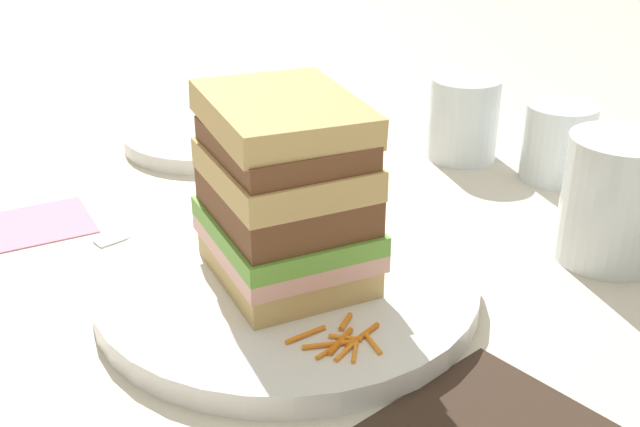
% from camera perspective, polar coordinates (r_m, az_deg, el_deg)
% --- Properties ---
extents(ground_plane, '(3.00, 3.00, 0.00)m').
position_cam_1_polar(ground_plane, '(0.59, 0.65, -5.71)').
color(ground_plane, beige).
extents(main_plate, '(0.28, 0.28, 0.02)m').
position_cam_1_polar(main_plate, '(0.58, -2.35, -5.12)').
color(main_plate, white).
rests_on(main_plate, ground_plane).
extents(sandwich, '(0.14, 0.12, 0.13)m').
position_cam_1_polar(sandwich, '(0.55, -2.50, 1.49)').
color(sandwich, tan).
rests_on(sandwich, main_plate).
extents(carrot_shred_0, '(0.01, 0.03, 0.00)m').
position_cam_1_polar(carrot_shred_0, '(0.64, -4.28, -1.07)').
color(carrot_shred_0, orange).
rests_on(carrot_shred_0, main_plate).
extents(carrot_shred_1, '(0.03, 0.00, 0.00)m').
position_cam_1_polar(carrot_shred_1, '(0.66, -5.45, -0.40)').
color(carrot_shred_1, orange).
rests_on(carrot_shred_1, main_plate).
extents(carrot_shred_2, '(0.02, 0.01, 0.00)m').
position_cam_1_polar(carrot_shred_2, '(0.65, -6.96, -0.60)').
color(carrot_shred_2, orange).
rests_on(carrot_shred_2, main_plate).
extents(carrot_shred_3, '(0.02, 0.01, 0.00)m').
position_cam_1_polar(carrot_shred_3, '(0.65, -4.93, -0.64)').
color(carrot_shred_3, orange).
rests_on(carrot_shred_3, main_plate).
extents(carrot_shred_4, '(0.02, 0.01, 0.00)m').
position_cam_1_polar(carrot_shred_4, '(0.64, -3.63, -0.99)').
color(carrot_shred_4, orange).
rests_on(carrot_shred_4, main_plate).
extents(carrot_shred_5, '(0.03, 0.03, 0.00)m').
position_cam_1_polar(carrot_shred_5, '(0.64, -5.01, -0.91)').
color(carrot_shred_5, orange).
rests_on(carrot_shred_5, main_plate).
extents(carrot_shred_6, '(0.01, 0.02, 0.00)m').
position_cam_1_polar(carrot_shred_6, '(0.63, -4.94, -1.47)').
color(carrot_shred_6, orange).
rests_on(carrot_shred_6, main_plate).
extents(carrot_shred_7, '(0.02, 0.02, 0.00)m').
position_cam_1_polar(carrot_shred_7, '(0.66, -5.02, -0.01)').
color(carrot_shred_7, orange).
rests_on(carrot_shred_7, main_plate).
extents(carrot_shred_8, '(0.01, 0.03, 0.00)m').
position_cam_1_polar(carrot_shred_8, '(0.65, -6.43, -0.62)').
color(carrot_shred_8, orange).
rests_on(carrot_shred_8, main_plate).
extents(carrot_shred_9, '(0.02, 0.02, 0.00)m').
position_cam_1_polar(carrot_shred_9, '(0.51, 1.81, -8.85)').
color(carrot_shred_9, orange).
rests_on(carrot_shred_9, main_plate).
extents(carrot_shred_10, '(0.01, 0.02, 0.00)m').
position_cam_1_polar(carrot_shred_10, '(0.52, 1.83, -7.73)').
color(carrot_shred_10, orange).
rests_on(carrot_shred_10, main_plate).
extents(carrot_shred_11, '(0.02, 0.03, 0.00)m').
position_cam_1_polar(carrot_shred_11, '(0.50, 1.46, -9.11)').
color(carrot_shred_11, orange).
rests_on(carrot_shred_11, main_plate).
extents(carrot_shred_12, '(0.01, 0.03, 0.00)m').
position_cam_1_polar(carrot_shred_12, '(0.50, 0.75, -9.67)').
color(carrot_shred_12, orange).
rests_on(carrot_shred_12, main_plate).
extents(carrot_shred_13, '(0.01, 0.03, 0.00)m').
position_cam_1_polar(carrot_shred_13, '(0.50, 2.09, -9.53)').
color(carrot_shred_13, orange).
rests_on(carrot_shred_13, main_plate).
extents(carrot_shred_14, '(0.02, 0.01, 0.00)m').
position_cam_1_polar(carrot_shred_14, '(0.50, 3.82, -9.26)').
color(carrot_shred_14, orange).
rests_on(carrot_shred_14, main_plate).
extents(carrot_shred_15, '(0.00, 0.03, 0.00)m').
position_cam_1_polar(carrot_shred_15, '(0.51, -1.04, -8.64)').
color(carrot_shred_15, orange).
rests_on(carrot_shred_15, main_plate).
extents(carrot_shred_16, '(0.02, 0.03, 0.00)m').
position_cam_1_polar(carrot_shred_16, '(0.50, 0.59, -9.33)').
color(carrot_shred_16, orange).
rests_on(carrot_shred_16, main_plate).
extents(carrot_shred_17, '(0.02, 0.02, 0.00)m').
position_cam_1_polar(carrot_shred_17, '(0.50, 2.53, -9.68)').
color(carrot_shred_17, orange).
rests_on(carrot_shred_17, main_plate).
extents(carrot_shred_18, '(0.01, 0.03, 0.00)m').
position_cam_1_polar(carrot_shred_18, '(0.51, 3.05, -8.71)').
color(carrot_shred_18, orange).
rests_on(carrot_shred_18, main_plate).
extents(knife, '(0.03, 0.20, 0.00)m').
position_cam_1_polar(knife, '(0.72, -9.03, 0.17)').
color(knife, silver).
rests_on(knife, ground_plane).
extents(juice_glass, '(0.08, 0.08, 0.10)m').
position_cam_1_polar(juice_glass, '(0.66, 20.18, 0.46)').
color(juice_glass, white).
rests_on(juice_glass, ground_plane).
extents(empty_tumbler_0, '(0.07, 0.07, 0.07)m').
position_cam_1_polar(empty_tumbler_0, '(0.80, 16.63, 4.90)').
color(empty_tumbler_0, silver).
rests_on(empty_tumbler_0, ground_plane).
extents(empty_tumbler_1, '(0.07, 0.07, 0.08)m').
position_cam_1_polar(empty_tumbler_1, '(0.83, 10.21, 6.68)').
color(empty_tumbler_1, silver).
rests_on(empty_tumbler_1, ground_plane).
extents(side_plate, '(0.18, 0.18, 0.02)m').
position_cam_1_polar(side_plate, '(0.87, -8.08, 5.43)').
color(side_plate, white).
rests_on(side_plate, ground_plane).
extents(napkin_pink, '(0.09, 0.10, 0.00)m').
position_cam_1_polar(napkin_pink, '(0.73, -19.47, -0.66)').
color(napkin_pink, pink).
rests_on(napkin_pink, ground_plane).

